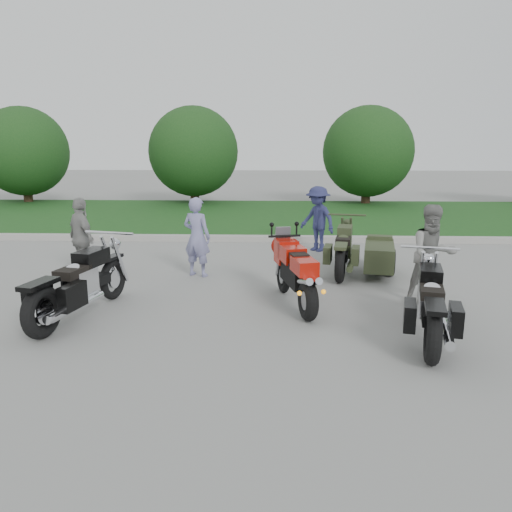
{
  "coord_description": "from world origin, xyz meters",
  "views": [
    {
      "loc": [
        0.29,
        -6.97,
        2.58
      ],
      "look_at": [
        0.0,
        0.77,
        0.8
      ],
      "focal_mm": 35.0,
      "sensor_mm": 36.0,
      "label": 1
    }
  ],
  "objects_px": {
    "person_denim": "(318,219)",
    "person_back": "(82,238)",
    "sportbike_red": "(296,272)",
    "cruiser_left": "(77,287)",
    "cruiser_sidecar": "(364,254)",
    "person_stripe": "(197,237)",
    "cruiser_right": "(431,307)",
    "person_grey": "(432,255)"
  },
  "relations": [
    {
      "from": "person_denim",
      "to": "person_grey",
      "type": "bearing_deg",
      "value": -22.4
    },
    {
      "from": "sportbike_red",
      "to": "person_back",
      "type": "bearing_deg",
      "value": 144.65
    },
    {
      "from": "person_grey",
      "to": "person_back",
      "type": "bearing_deg",
      "value": 161.68
    },
    {
      "from": "sportbike_red",
      "to": "cruiser_left",
      "type": "height_order",
      "value": "sportbike_red"
    },
    {
      "from": "sportbike_red",
      "to": "person_back",
      "type": "relative_size",
      "value": 1.3
    },
    {
      "from": "cruiser_sidecar",
      "to": "person_back",
      "type": "xyz_separation_m",
      "value": [
        -5.46,
        -0.42,
        0.36
      ]
    },
    {
      "from": "sportbike_red",
      "to": "person_denim",
      "type": "relative_size",
      "value": 1.3
    },
    {
      "from": "cruiser_right",
      "to": "person_stripe",
      "type": "xyz_separation_m",
      "value": [
        -3.56,
        3.17,
        0.31
      ]
    },
    {
      "from": "cruiser_sidecar",
      "to": "person_stripe",
      "type": "bearing_deg",
      "value": -164.86
    },
    {
      "from": "cruiser_right",
      "to": "person_grey",
      "type": "bearing_deg",
      "value": 87.05
    },
    {
      "from": "sportbike_red",
      "to": "person_grey",
      "type": "bearing_deg",
      "value": -7.38
    },
    {
      "from": "person_denim",
      "to": "person_back",
      "type": "bearing_deg",
      "value": -104.29
    },
    {
      "from": "cruiser_sidecar",
      "to": "person_stripe",
      "type": "relative_size",
      "value": 1.48
    },
    {
      "from": "cruiser_left",
      "to": "person_grey",
      "type": "relative_size",
      "value": 1.53
    },
    {
      "from": "person_stripe",
      "to": "person_denim",
      "type": "relative_size",
      "value": 1.0
    },
    {
      "from": "sportbike_red",
      "to": "person_grey",
      "type": "relative_size",
      "value": 1.26
    },
    {
      "from": "cruiser_left",
      "to": "cruiser_sidecar",
      "type": "xyz_separation_m",
      "value": [
        4.68,
        2.73,
        -0.07
      ]
    },
    {
      "from": "person_grey",
      "to": "cruiser_right",
      "type": "bearing_deg",
      "value": -112.71
    },
    {
      "from": "sportbike_red",
      "to": "cruiser_sidecar",
      "type": "distance_m",
      "value": 2.49
    },
    {
      "from": "cruiser_sidecar",
      "to": "person_denim",
      "type": "xyz_separation_m",
      "value": [
        -0.74,
        2.18,
        0.36
      ]
    },
    {
      "from": "sportbike_red",
      "to": "cruiser_left",
      "type": "relative_size",
      "value": 0.82
    },
    {
      "from": "cruiser_sidecar",
      "to": "person_denim",
      "type": "distance_m",
      "value": 2.33
    },
    {
      "from": "sportbike_red",
      "to": "person_grey",
      "type": "distance_m",
      "value": 2.22
    },
    {
      "from": "sportbike_red",
      "to": "person_stripe",
      "type": "distance_m",
      "value": 2.59
    },
    {
      "from": "sportbike_red",
      "to": "cruiser_sidecar",
      "type": "xyz_separation_m",
      "value": [
        1.43,
        2.03,
        -0.15
      ]
    },
    {
      "from": "cruiser_right",
      "to": "person_grey",
      "type": "xyz_separation_m",
      "value": [
        0.48,
        1.61,
        0.34
      ]
    },
    {
      "from": "person_denim",
      "to": "person_back",
      "type": "relative_size",
      "value": 1.0
    },
    {
      "from": "person_stripe",
      "to": "cruiser_left",
      "type": "bearing_deg",
      "value": 82.47
    },
    {
      "from": "person_stripe",
      "to": "person_back",
      "type": "distance_m",
      "value": 2.2
    },
    {
      "from": "cruiser_left",
      "to": "person_stripe",
      "type": "height_order",
      "value": "person_stripe"
    },
    {
      "from": "sportbike_red",
      "to": "person_back",
      "type": "xyz_separation_m",
      "value": [
        -4.03,
        1.6,
        0.21
      ]
    },
    {
      "from": "sportbike_red",
      "to": "person_denim",
      "type": "distance_m",
      "value": 4.27
    },
    {
      "from": "person_stripe",
      "to": "person_grey",
      "type": "relative_size",
      "value": 0.96
    },
    {
      "from": "cruiser_left",
      "to": "person_stripe",
      "type": "distance_m",
      "value": 2.89
    },
    {
      "from": "cruiser_right",
      "to": "cruiser_sidecar",
      "type": "bearing_deg",
      "value": 108.47
    },
    {
      "from": "cruiser_left",
      "to": "cruiser_right",
      "type": "xyz_separation_m",
      "value": [
        4.96,
        -0.66,
        -0.03
      ]
    },
    {
      "from": "cruiser_right",
      "to": "person_grey",
      "type": "distance_m",
      "value": 1.71
    },
    {
      "from": "cruiser_right",
      "to": "cruiser_sidecar",
      "type": "distance_m",
      "value": 3.4
    },
    {
      "from": "person_back",
      "to": "cruiser_left",
      "type": "bearing_deg",
      "value": 154.51
    },
    {
      "from": "cruiser_sidecar",
      "to": "person_stripe",
      "type": "distance_m",
      "value": 3.3
    },
    {
      "from": "cruiser_right",
      "to": "person_denim",
      "type": "relative_size",
      "value": 1.5
    },
    {
      "from": "cruiser_sidecar",
      "to": "person_denim",
      "type": "relative_size",
      "value": 1.48
    }
  ]
}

